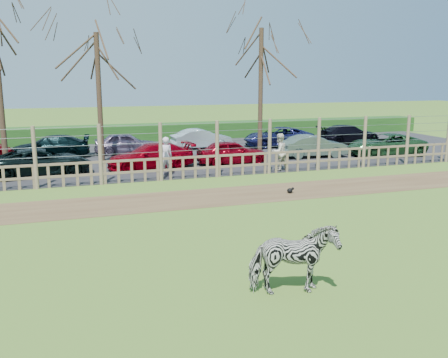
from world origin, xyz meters
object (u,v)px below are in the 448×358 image
object	(u,v)px
car_6	(386,145)
car_4	(232,152)
visitor_a	(166,156)
car_2	(42,162)
tree_mid	(98,66)
car_3	(151,156)
car_9	(50,147)
car_10	(126,143)
visitor_b	(279,152)
car_11	(201,139)
crow	(290,190)
zebra	(293,260)
car_13	(349,134)
tree_right	(261,60)
car_12	(278,137)
car_5	(313,146)

from	to	relation	value
car_6	car_4	bearing A→B (deg)	-84.41
visitor_a	car_2	world-z (taller)	visitor_a
tree_mid	car_3	distance (m)	5.43
visitor_a	car_9	size ratio (longest dim) A/B	0.42
car_10	visitor_b	bearing A→B (deg)	-134.11
car_9	car_3	bearing A→B (deg)	47.72
car_4	car_11	size ratio (longest dim) A/B	0.97
crow	car_3	xyz separation A→B (m)	(-4.16, 6.62, 0.53)
tree_mid	zebra	world-z (taller)	tree_mid
visitor_b	car_13	bearing A→B (deg)	-157.33
crow	car_13	bearing A→B (deg)	49.69
tree_right	car_9	bearing A→B (deg)	171.92
car_2	tree_mid	bearing A→B (deg)	-50.13
visitor_b	car_13	world-z (taller)	visitor_b
car_9	car_10	xyz separation A→B (m)	(4.07, 0.08, 0.00)
crow	car_6	distance (m)	11.07
car_6	car_11	bearing A→B (deg)	-115.78
visitor_a	car_2	xyz separation A→B (m)	(-5.23, 1.78, -0.26)
visitor_a	car_13	size ratio (longest dim) A/B	0.42
tree_right	car_4	xyz separation A→B (m)	(-2.89, -3.30, -4.60)
tree_right	zebra	xyz separation A→B (m)	(-6.65, -17.98, -4.49)
car_11	zebra	bearing A→B (deg)	165.88
car_6	car_10	bearing A→B (deg)	-104.34
visitor_a	crow	distance (m)	6.14
car_2	car_11	size ratio (longest dim) A/B	1.19
car_4	car_2	bearing A→B (deg)	91.32
tree_right	car_2	distance (m)	13.14
zebra	crow	world-z (taller)	zebra
tree_right	car_13	xyz separation A→B (m)	(6.93, 1.61, -4.60)
car_2	car_11	distance (m)	10.57
car_10	car_11	distance (m)	4.62
zebra	visitor_a	size ratio (longest dim) A/B	1.03
visitor_b	tree_mid	bearing A→B (deg)	-51.44
car_9	car_4	bearing A→B (deg)	64.57
car_9	car_13	bearing A→B (deg)	94.20
crow	visitor_a	bearing A→B (deg)	129.02
car_12	car_2	bearing A→B (deg)	-65.81
zebra	car_4	world-z (taller)	zebra
visitor_a	car_12	size ratio (longest dim) A/B	0.40
car_5	car_9	size ratio (longest dim) A/B	0.88
visitor_a	tree_mid	bearing A→B (deg)	-67.24
visitor_b	car_9	world-z (taller)	visitor_b
car_11	car_2	bearing A→B (deg)	118.41
visitor_b	car_6	size ratio (longest dim) A/B	0.40
car_4	car_5	world-z (taller)	same
car_6	car_13	bearing A→B (deg)	177.79
crow	car_3	world-z (taller)	car_3
tree_mid	car_4	world-z (taller)	tree_mid
visitor_b	car_5	distance (m)	4.43
car_3	crow	bearing A→B (deg)	25.58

